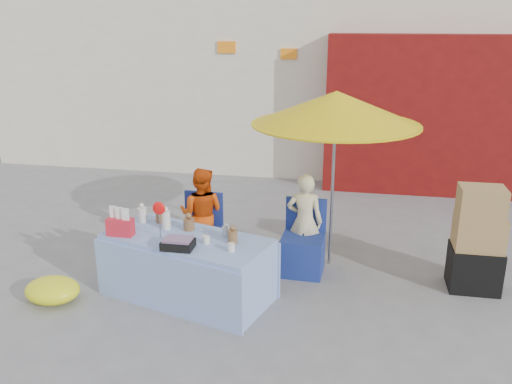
% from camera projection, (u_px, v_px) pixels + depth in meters
% --- Properties ---
extents(ground, '(80.00, 80.00, 0.00)m').
position_uv_depth(ground, '(239.00, 297.00, 5.82)').
color(ground, slate).
rests_on(ground, ground).
extents(backdrop, '(14.00, 8.00, 7.80)m').
position_uv_depth(backdrop, '(336.00, 5.00, 11.78)').
color(backdrop, silver).
rests_on(backdrop, ground).
extents(market_table, '(1.95, 1.31, 1.08)m').
position_uv_depth(market_table, '(187.00, 266.00, 5.74)').
color(market_table, '#96B3F0').
rests_on(market_table, ground).
extents(chair_left, '(0.50, 0.49, 0.85)m').
position_uv_depth(chair_left, '(200.00, 244.00, 6.54)').
color(chair_left, navy).
rests_on(chair_left, ground).
extents(chair_right, '(0.50, 0.49, 0.85)m').
position_uv_depth(chair_right, '(303.00, 252.00, 6.32)').
color(chair_right, navy).
rests_on(chair_right, ground).
extents(vendor_orange, '(0.58, 0.47, 1.17)m').
position_uv_depth(vendor_orange, '(202.00, 214.00, 6.57)').
color(vendor_orange, '#D7470B').
rests_on(vendor_orange, ground).
extents(vendor_beige, '(0.43, 0.30, 1.16)m').
position_uv_depth(vendor_beige, '(305.00, 222.00, 6.34)').
color(vendor_beige, beige).
rests_on(vendor_beige, ground).
extents(umbrella, '(1.90, 1.90, 2.09)m').
position_uv_depth(umbrella, '(336.00, 109.00, 6.02)').
color(umbrella, gray).
rests_on(umbrella, ground).
extents(box_stack, '(0.53, 0.44, 1.18)m').
position_uv_depth(box_stack, '(477.00, 243.00, 5.84)').
color(box_stack, black).
rests_on(box_stack, ground).
extents(tarp_bundle, '(0.69, 0.61, 0.26)m').
position_uv_depth(tarp_bundle, '(52.00, 290.00, 5.69)').
color(tarp_bundle, yellow).
rests_on(tarp_bundle, ground).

